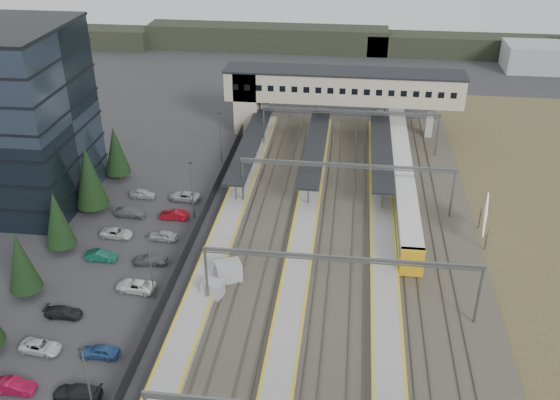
# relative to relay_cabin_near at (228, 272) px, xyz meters

# --- Properties ---
(ground) EXTENTS (220.00, 220.00, 0.00)m
(ground) POSITION_rel_relay_cabin_near_xyz_m (0.60, 3.69, -1.19)
(ground) COLOR #2B2B2D
(ground) RESTS_ON ground
(conifer_row) EXTENTS (4.42, 49.82, 9.50)m
(conifer_row) POSITION_rel_relay_cabin_near_xyz_m (-21.40, -0.17, 3.65)
(conifer_row) COLOR black
(conifer_row) RESTS_ON ground
(car_park) EXTENTS (10.52, 44.76, 1.29)m
(car_park) POSITION_rel_relay_cabin_near_xyz_m (-12.63, -2.21, -0.58)
(car_park) COLOR #B9BBBE
(car_park) RESTS_ON ground
(lampposts) EXTENTS (0.50, 53.25, 8.07)m
(lampposts) POSITION_rel_relay_cabin_near_xyz_m (-7.40, 4.94, 3.14)
(lampposts) COLOR slate
(lampposts) RESTS_ON ground
(fence) EXTENTS (0.08, 90.00, 2.00)m
(fence) POSITION_rel_relay_cabin_near_xyz_m (-5.90, 8.69, -0.19)
(fence) COLOR #26282B
(fence) RESTS_ON ground
(relay_cabin_near) EXTENTS (3.47, 3.09, 2.38)m
(relay_cabin_near) POSITION_rel_relay_cabin_near_xyz_m (0.00, 0.00, 0.00)
(relay_cabin_near) COLOR #97999C
(relay_cabin_near) RESTS_ON ground
(relay_cabin_far) EXTENTS (2.44, 2.16, 1.96)m
(relay_cabin_far) POSITION_rel_relay_cabin_near_xyz_m (-1.08, -3.20, -0.21)
(relay_cabin_far) COLOR #97999C
(relay_cabin_far) RESTS_ON ground
(rail_corridor) EXTENTS (34.00, 90.00, 0.92)m
(rail_corridor) POSITION_rel_relay_cabin_near_xyz_m (9.93, 8.69, -0.90)
(rail_corridor) COLOR #3C372F
(rail_corridor) RESTS_ON ground
(canopies) EXTENTS (23.10, 30.00, 3.28)m
(canopies) POSITION_rel_relay_cabin_near_xyz_m (7.60, 30.69, 2.73)
(canopies) COLOR black
(canopies) RESTS_ON ground
(footbridge) EXTENTS (40.40, 6.40, 11.20)m
(footbridge) POSITION_rel_relay_cabin_near_xyz_m (8.30, 45.69, 6.74)
(footbridge) COLOR #B0A988
(footbridge) RESTS_ON ground
(gantries) EXTENTS (28.40, 62.28, 7.17)m
(gantries) POSITION_rel_relay_cabin_near_xyz_m (12.60, 6.69, 4.81)
(gantries) COLOR slate
(gantries) RESTS_ON ground
(train) EXTENTS (2.74, 57.16, 3.44)m
(train) POSITION_rel_relay_cabin_near_xyz_m (20.60, 31.27, 0.77)
(train) COLOR silver
(train) RESTS_ON ground
(billboard) EXTENTS (1.34, 5.92, 5.11)m
(billboard) POSITION_rel_relay_cabin_near_xyz_m (30.03, 12.61, 2.25)
(billboard) COLOR slate
(billboard) RESTS_ON ground
(treeline_far) EXTENTS (170.00, 19.00, 7.00)m
(treeline_far) POSITION_rel_relay_cabin_near_xyz_m (24.40, 95.97, 1.76)
(treeline_far) COLOR black
(treeline_far) RESTS_ON ground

